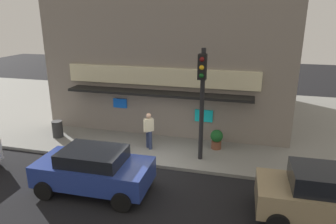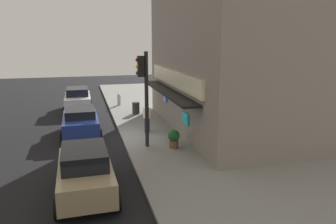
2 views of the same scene
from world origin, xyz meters
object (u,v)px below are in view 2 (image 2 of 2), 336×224
at_px(fire_hydrant, 119,99).
at_px(potted_plant_by_doorway, 174,138).
at_px(traffic_light, 144,87).
at_px(parked_car_white, 78,99).
at_px(pedestrian, 147,117).
at_px(parked_car_blue, 80,121).
at_px(trash_can, 136,108).
at_px(parked_car_tan, 85,171).

distance_m(fire_hydrant, potted_plant_by_doorway, 11.01).
height_order(fire_hydrant, potted_plant_by_doorway, fire_hydrant).
xyz_separation_m(traffic_light, fire_hydrant, (-10.39, -0.06, -2.47)).
xyz_separation_m(potted_plant_by_doorway, parked_car_white, (-10.18, -4.45, 0.27)).
xyz_separation_m(pedestrian, parked_car_blue, (-0.82, -3.56, -0.22)).
height_order(potted_plant_by_doorway, parked_car_white, parked_car_white).
bearing_deg(traffic_light, pedestrian, 166.34).
distance_m(traffic_light, parked_car_white, 10.38).
relative_size(trash_can, pedestrian, 0.49).
distance_m(potted_plant_by_doorway, parked_car_tan, 5.53).
bearing_deg(potted_plant_by_doorway, trash_can, -175.66).
distance_m(parked_car_blue, parked_car_tan, 7.37).
height_order(potted_plant_by_doorway, parked_car_tan, parked_car_tan).
distance_m(traffic_light, potted_plant_by_doorway, 2.82).
relative_size(traffic_light, parked_car_white, 1.11).
xyz_separation_m(fire_hydrant, parked_car_white, (0.74, -3.08, 0.30)).
distance_m(potted_plant_by_doorway, parked_car_white, 11.11).
bearing_deg(potted_plant_by_doorway, parked_car_white, -156.38).
bearing_deg(parked_car_tan, parked_car_blue, -178.99).
bearing_deg(traffic_light, parked_car_white, -161.93).
distance_m(traffic_light, fire_hydrant, 10.68).
bearing_deg(parked_car_blue, pedestrian, 76.99).
xyz_separation_m(traffic_light, trash_can, (-7.10, 0.72, -2.52)).
height_order(pedestrian, potted_plant_by_doorway, pedestrian).
xyz_separation_m(trash_can, potted_plant_by_doorway, (7.63, 0.58, 0.07)).
xyz_separation_m(fire_hydrant, pedestrian, (8.02, 0.64, 0.44)).
distance_m(parked_car_white, parked_car_tan, 13.82).
bearing_deg(trash_can, parked_car_blue, -43.52).
bearing_deg(parked_car_blue, fire_hydrant, 157.91).
xyz_separation_m(traffic_light, potted_plant_by_doorway, (0.53, 1.30, -2.45)).
bearing_deg(potted_plant_by_doorway, pedestrian, -165.98).
xyz_separation_m(fire_hydrant, parked_car_tan, (14.56, -2.79, 0.27)).
distance_m(potted_plant_by_doorway, parked_car_blue, 5.69).
relative_size(potted_plant_by_doorway, parked_car_white, 0.22).
height_order(fire_hydrant, pedestrian, pedestrian).
bearing_deg(parked_car_tan, trash_can, 162.39).
bearing_deg(pedestrian, parked_car_tan, -27.66).
relative_size(trash_can, potted_plant_by_doorway, 0.92).
xyz_separation_m(traffic_light, parked_car_tan, (4.17, -2.85, -2.20)).
distance_m(fire_hydrant, parked_car_blue, 7.77).
height_order(trash_can, pedestrian, pedestrian).
xyz_separation_m(fire_hydrant, potted_plant_by_doorway, (10.92, 1.37, 0.02)).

